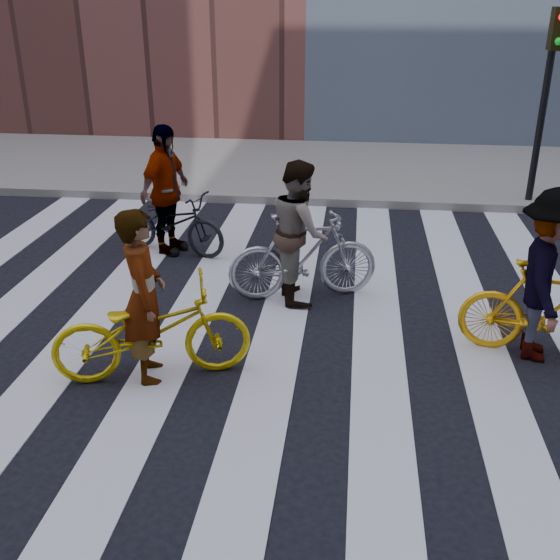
% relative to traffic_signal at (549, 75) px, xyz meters
% --- Properties ---
extents(ground, '(100.00, 100.00, 0.00)m').
position_rel_traffic_signal_xyz_m(ground, '(-4.40, -5.32, -2.28)').
color(ground, black).
rests_on(ground, ground).
extents(sidewalk_far, '(100.00, 5.00, 0.15)m').
position_rel_traffic_signal_xyz_m(sidewalk_far, '(-4.40, 2.18, -2.20)').
color(sidewalk_far, slate).
rests_on(sidewalk_far, ground).
extents(zebra_crosswalk, '(8.25, 10.00, 0.01)m').
position_rel_traffic_signal_xyz_m(zebra_crosswalk, '(-4.40, -5.32, -2.27)').
color(zebra_crosswalk, silver).
rests_on(zebra_crosswalk, ground).
extents(traffic_signal, '(0.22, 0.42, 3.33)m').
position_rel_traffic_signal_xyz_m(traffic_signal, '(0.00, 0.00, 0.00)').
color(traffic_signal, black).
rests_on(traffic_signal, ground).
extents(bike_yellow_left, '(2.03, 1.21, 1.01)m').
position_rel_traffic_signal_xyz_m(bike_yellow_left, '(-4.98, -6.17, -1.78)').
color(bike_yellow_left, '#D7BA0B').
rests_on(bike_yellow_left, ground).
extents(bike_silver_mid, '(1.92, 1.00, 1.11)m').
position_rel_traffic_signal_xyz_m(bike_silver_mid, '(-3.68, -4.15, -1.72)').
color(bike_silver_mid, '#A3A5AC').
rests_on(bike_silver_mid, ground).
extents(bike_yellow_right, '(1.80, 0.79, 1.05)m').
position_rel_traffic_signal_xyz_m(bike_yellow_right, '(-1.06, -5.30, -1.76)').
color(bike_yellow_right, '#FEAE0E').
rests_on(bike_yellow_right, ground).
extents(bike_dark_rear, '(1.85, 1.10, 0.92)m').
position_rel_traffic_signal_xyz_m(bike_dark_rear, '(-5.72, -2.80, -1.82)').
color(bike_dark_rear, black).
rests_on(bike_dark_rear, ground).
extents(rider_left, '(0.59, 0.73, 1.74)m').
position_rel_traffic_signal_xyz_m(rider_left, '(-5.03, -6.17, -1.41)').
color(rider_left, slate).
rests_on(rider_left, ground).
extents(rider_mid, '(0.86, 0.99, 1.75)m').
position_rel_traffic_signal_xyz_m(rider_mid, '(-3.73, -4.15, -1.41)').
color(rider_mid, slate).
rests_on(rider_mid, ground).
extents(rider_right, '(0.87, 1.27, 1.81)m').
position_rel_traffic_signal_xyz_m(rider_right, '(-1.11, -5.30, -1.38)').
color(rider_right, slate).
rests_on(rider_right, ground).
extents(rider_rear, '(0.76, 1.18, 1.87)m').
position_rel_traffic_signal_xyz_m(rider_rear, '(-5.77, -2.80, -1.34)').
color(rider_rear, slate).
rests_on(rider_rear, ground).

